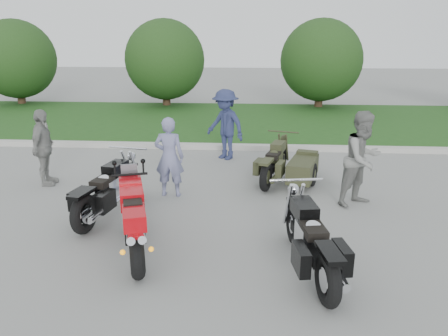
# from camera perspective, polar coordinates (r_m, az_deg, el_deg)

# --- Properties ---
(ground) EXTENTS (80.00, 80.00, 0.00)m
(ground) POSITION_cam_1_polar(r_m,az_deg,el_deg) (7.46, -4.97, -9.11)
(ground) COLOR gray
(ground) RESTS_ON ground
(curb) EXTENTS (60.00, 0.30, 0.15)m
(curb) POSITION_cam_1_polar(r_m,az_deg,el_deg) (13.05, -0.94, 2.81)
(curb) COLOR #B7B4AC
(curb) RESTS_ON ground
(grass_strip) EXTENTS (60.00, 8.00, 0.14)m
(grass_strip) POSITION_cam_1_polar(r_m,az_deg,el_deg) (17.10, 0.27, 6.19)
(grass_strip) COLOR #2D5D20
(grass_strip) RESTS_ON ground
(tree_far_left) EXTENTS (3.60, 3.60, 4.00)m
(tree_far_left) POSITION_cam_1_polar(r_m,az_deg,el_deg) (23.00, -25.50, 12.71)
(tree_far_left) COLOR #3F2B1C
(tree_far_left) RESTS_ON ground
(tree_mid_left) EXTENTS (3.60, 3.60, 4.00)m
(tree_mid_left) POSITION_cam_1_polar(r_m,az_deg,el_deg) (20.55, -7.71, 13.84)
(tree_mid_left) COLOR #3F2B1C
(tree_mid_left) RESTS_ON ground
(tree_mid_right) EXTENTS (3.60, 3.60, 4.00)m
(tree_mid_right) POSITION_cam_1_polar(r_m,az_deg,el_deg) (20.34, 12.58, 13.56)
(tree_mid_right) COLOR #3F2B1C
(tree_mid_right) RESTS_ON ground
(sportbike_red) EXTENTS (0.86, 2.10, 1.03)m
(sportbike_red) POSITION_cam_1_polar(r_m,az_deg,el_deg) (6.82, -11.75, -6.46)
(sportbike_red) COLOR black
(sportbike_red) RESTS_ON ground
(cruiser_left) EXTENTS (0.62, 2.39, 0.93)m
(cruiser_left) POSITION_cam_1_polar(r_m,az_deg,el_deg) (8.40, -15.10, -3.10)
(cruiser_left) COLOR black
(cruiser_left) RESTS_ON ground
(cruiser_right) EXTENTS (0.65, 2.41, 0.93)m
(cruiser_right) POSITION_cam_1_polar(r_m,az_deg,el_deg) (6.33, 11.36, -9.60)
(cruiser_right) COLOR black
(cruiser_right) RESTS_ON ground
(cruiser_sidecar) EXTENTS (1.44, 2.17, 0.85)m
(cruiser_sidecar) POSITION_cam_1_polar(r_m,az_deg,el_deg) (10.05, 8.70, 0.17)
(cruiser_sidecar) COLOR black
(cruiser_sidecar) RESTS_ON ground
(person_stripe) EXTENTS (0.63, 0.42, 1.69)m
(person_stripe) POSITION_cam_1_polar(r_m,az_deg,el_deg) (9.13, -7.16, 1.43)
(person_stripe) COLOR gray
(person_stripe) RESTS_ON ground
(person_grey) EXTENTS (1.17, 1.12, 1.89)m
(person_grey) POSITION_cam_1_polar(r_m,az_deg,el_deg) (8.97, 17.65, 1.14)
(person_grey) COLOR gray
(person_grey) RESTS_ON ground
(person_denim) EXTENTS (1.40, 1.31, 1.90)m
(person_denim) POSITION_cam_1_polar(r_m,az_deg,el_deg) (11.84, 0.18, 5.69)
(person_denim) COLOR navy
(person_denim) RESTS_ON ground
(person_back) EXTENTS (0.51, 1.05, 1.72)m
(person_back) POSITION_cam_1_polar(r_m,az_deg,el_deg) (10.53, -22.52, 2.45)
(person_back) COLOR gray
(person_back) RESTS_ON ground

